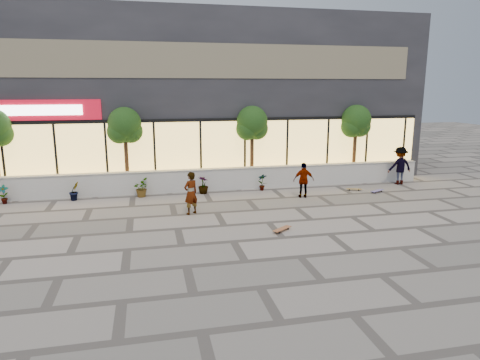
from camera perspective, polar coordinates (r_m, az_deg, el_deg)
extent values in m
plane|color=#9F948A|center=(13.68, -0.87, -8.21)|extent=(80.00, 80.00, 0.00)
cube|color=silver|center=(20.18, -4.84, -0.03)|extent=(22.00, 0.35, 1.00)
cube|color=#B2AFA8|center=(20.08, -4.87, 1.42)|extent=(22.00, 0.42, 0.04)
cube|color=#26262C|center=(25.19, -6.69, 10.97)|extent=(24.00, 9.00, 8.50)
cube|color=#FFCF66|center=(20.92, -5.26, 3.74)|extent=(23.04, 0.05, 3.00)
cube|color=black|center=(20.72, -5.33, 7.97)|extent=(23.04, 0.08, 0.15)
cube|color=#B40C20|center=(20.99, -24.89, 8.46)|extent=(5.00, 0.10, 0.90)
cube|color=white|center=(20.92, -24.94, 8.45)|extent=(3.40, 0.06, 0.45)
cube|color=brown|center=(20.73, -5.50, 15.57)|extent=(21.60, 0.05, 1.60)
imported|color=#1B3B12|center=(20.40, -29.02, -1.70)|extent=(0.43, 0.29, 0.81)
imported|color=#1B3B12|center=(19.76, -21.23, -1.39)|extent=(0.57, 0.57, 0.81)
imported|color=#1B3B12|center=(19.51, -13.09, -1.03)|extent=(0.68, 0.77, 0.81)
imported|color=#1B3B12|center=(19.66, -4.91, -0.65)|extent=(0.64, 0.64, 0.81)
imported|color=#1B3B12|center=(20.20, 2.98, -0.27)|extent=(0.46, 0.35, 0.81)
sphere|color=#1B3B12|center=(21.33, -29.36, 5.38)|extent=(1.10, 1.10, 1.10)
cylinder|color=#4A281A|center=(20.53, -14.90, 2.98)|extent=(0.18, 0.18, 3.24)
sphere|color=#1B3B12|center=(20.35, -15.14, 7.29)|extent=(1.50, 1.50, 1.50)
sphere|color=#1B3B12|center=(20.34, -15.80, 6.23)|extent=(1.10, 1.10, 1.10)
sphere|color=#1B3B12|center=(20.42, -14.38, 6.33)|extent=(1.10, 1.10, 1.10)
cylinder|color=#4A281A|center=(21.12, 1.60, 3.64)|extent=(0.18, 0.18, 3.24)
sphere|color=#1B3B12|center=(20.94, 1.62, 7.83)|extent=(1.50, 1.50, 1.50)
sphere|color=#1B3B12|center=(20.86, 0.98, 6.83)|extent=(1.10, 1.10, 1.10)
sphere|color=#1B3B12|center=(21.08, 2.25, 6.88)|extent=(1.10, 1.10, 1.10)
cylinder|color=#4A281A|center=(23.06, 15.02, 3.96)|extent=(0.18, 0.18, 3.24)
sphere|color=#1B3B12|center=(22.89, 15.23, 7.79)|extent=(1.50, 1.50, 1.50)
sphere|color=#1B3B12|center=(22.76, 14.68, 6.89)|extent=(1.10, 1.10, 1.10)
sphere|color=#1B3B12|center=(23.08, 15.68, 6.90)|extent=(1.10, 1.10, 1.10)
imported|color=silver|center=(16.43, -6.57, -1.75)|extent=(0.72, 0.65, 1.65)
imported|color=white|center=(19.00, 8.49, -0.03)|extent=(0.96, 0.52, 1.56)
imported|color=maroon|center=(22.86, 20.54, 1.80)|extent=(1.22, 0.70, 1.88)
cube|color=brown|center=(14.65, 5.62, -6.47)|extent=(0.79, 0.67, 0.02)
cylinder|color=black|center=(14.91, 5.95, -6.39)|extent=(0.07, 0.06, 0.06)
cylinder|color=black|center=(14.83, 6.43, -6.51)|extent=(0.07, 0.06, 0.06)
cylinder|color=black|center=(14.52, 4.79, -6.89)|extent=(0.07, 0.06, 0.06)
cylinder|color=black|center=(14.44, 5.27, -7.01)|extent=(0.07, 0.06, 0.06)
cube|color=olive|center=(20.93, 14.97, -1.16)|extent=(0.72, 0.41, 0.02)
cylinder|color=black|center=(21.04, 15.52, -1.27)|extent=(0.06, 0.04, 0.05)
cylinder|color=black|center=(20.92, 15.57, -1.35)|extent=(0.06, 0.04, 0.05)
cylinder|color=black|center=(20.98, 14.36, -1.24)|extent=(0.06, 0.04, 0.05)
cylinder|color=black|center=(20.86, 14.40, -1.32)|extent=(0.06, 0.04, 0.05)
cube|color=#5D5297|center=(20.85, 17.82, -1.35)|extent=(0.80, 0.56, 0.02)
cylinder|color=black|center=(21.11, 18.00, -1.37)|extent=(0.07, 0.05, 0.06)
cylinder|color=black|center=(21.03, 18.33, -1.44)|extent=(0.07, 0.05, 0.06)
cylinder|color=black|center=(20.69, 17.28, -1.59)|extent=(0.07, 0.05, 0.06)
cylinder|color=black|center=(20.62, 17.62, -1.66)|extent=(0.07, 0.05, 0.06)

